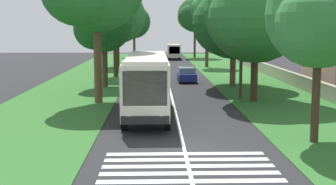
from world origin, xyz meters
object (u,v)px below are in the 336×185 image
at_px(coach_bus, 147,81).
at_px(roadside_tree_left_0, 102,27).
at_px(roadside_tree_right_4, 194,16).
at_px(roadside_tree_right_1, 206,7).
at_px(roadside_tree_right_2, 231,20).
at_px(roadside_tree_right_3, 253,14).
at_px(trailing_car_2, 151,63).
at_px(trailing_car_1, 150,68).
at_px(trailing_car_0, 187,75).
at_px(roadside_tree_left_3, 114,12).
at_px(trailing_minibus_0, 174,50).
at_px(roadside_tree_left_1, 116,17).
at_px(trailing_car_3, 151,60).
at_px(roadside_tree_left_4, 133,23).
at_px(roadside_tree_right_0, 316,18).
at_px(utility_pole, 242,38).

bearing_deg(coach_bus, roadside_tree_left_0, 17.04).
height_order(roadside_tree_left_0, roadside_tree_right_4, roadside_tree_right_4).
bearing_deg(roadside_tree_right_1, roadside_tree_right_2, 179.94).
xyz_separation_m(coach_bus, roadside_tree_right_3, (5.51, -7.54, 4.23)).
distance_m(trailing_car_2, roadside_tree_right_4, 23.12).
bearing_deg(trailing_car_1, trailing_car_2, -0.43).
distance_m(trailing_car_0, roadside_tree_left_3, 10.94).
bearing_deg(roadside_tree_right_2, roadside_tree_right_1, -0.06).
height_order(trailing_minibus_0, roadside_tree_right_2, roadside_tree_right_2).
xyz_separation_m(roadside_tree_left_1, roadside_tree_right_2, (-20.70, -12.05, -0.70)).
bearing_deg(trailing_car_3, roadside_tree_left_4, 11.15).
bearing_deg(trailing_car_1, coach_bus, -179.72).
relative_size(coach_bus, trailing_minibus_0, 1.86).
height_order(trailing_car_3, roadside_tree_left_3, roadside_tree_left_3).
distance_m(roadside_tree_left_3, roadside_tree_right_3, 20.65).
bearing_deg(trailing_car_3, trailing_minibus_0, -17.98).
relative_size(trailing_car_2, roadside_tree_right_4, 0.41).
relative_size(roadside_tree_left_0, roadside_tree_left_1, 0.76).
bearing_deg(roadside_tree_left_1, roadside_tree_right_4, -31.97).
bearing_deg(roadside_tree_right_4, roadside_tree_left_1, 148.03).
bearing_deg(roadside_tree_right_2, roadside_tree_left_1, 30.22).
xyz_separation_m(coach_bus, trailing_car_0, (18.11, -3.67, -1.48)).
xyz_separation_m(trailing_car_2, roadside_tree_right_0, (-39.94, -7.97, 5.19)).
bearing_deg(roadside_tree_left_3, roadside_tree_right_3, -146.24).
height_order(trailing_car_0, trailing_minibus_0, trailing_minibus_0).
distance_m(roadside_tree_left_1, utility_pole, 30.51).
relative_size(coach_bus, roadside_tree_left_0, 1.39).
height_order(trailing_car_0, roadside_tree_left_0, roadside_tree_left_0).
bearing_deg(coach_bus, roadside_tree_left_4, 3.47).
bearing_deg(roadside_tree_left_4, roadside_tree_left_3, 179.08).
height_order(coach_bus, utility_pole, utility_pole).
relative_size(roadside_tree_right_1, roadside_tree_right_3, 1.03).
relative_size(trailing_car_0, roadside_tree_right_1, 0.40).
distance_m(trailing_car_0, roadside_tree_right_3, 14.36).
xyz_separation_m(coach_bus, trailing_minibus_0, (50.82, -3.66, -0.60)).
bearing_deg(utility_pole, roadside_tree_right_4, -0.38).
height_order(coach_bus, trailing_minibus_0, coach_bus).
xyz_separation_m(coach_bus, roadside_tree_left_0, (13.79, 4.23, 3.33)).
distance_m(roadside_tree_right_1, roadside_tree_right_3, 29.03).
distance_m(trailing_car_1, roadside_tree_right_0, 33.90).
bearing_deg(trailing_minibus_0, trailing_car_2, 168.09).
relative_size(roadside_tree_left_0, roadside_tree_right_2, 0.81).
bearing_deg(roadside_tree_left_3, roadside_tree_left_0, 178.04).
bearing_deg(roadside_tree_left_1, roadside_tree_left_3, -176.35).
bearing_deg(trailing_car_3, roadside_tree_right_0, -170.15).
height_order(trailing_car_2, roadside_tree_right_3, roadside_tree_right_3).
bearing_deg(roadside_tree_right_2, utility_pole, 177.14).
height_order(roadside_tree_left_4, roadside_tree_right_4, roadside_tree_right_4).
relative_size(roadside_tree_left_4, roadside_tree_right_3, 0.90).
distance_m(trailing_car_3, utility_pole, 33.59).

